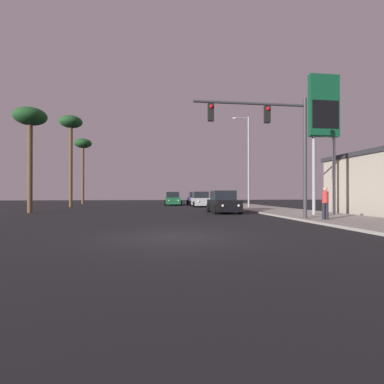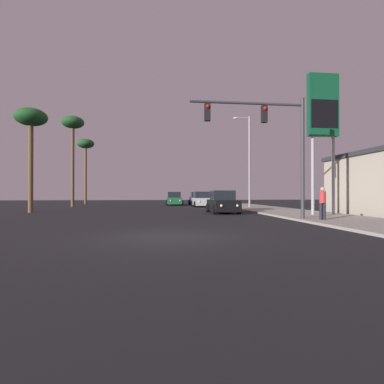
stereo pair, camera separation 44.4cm
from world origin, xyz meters
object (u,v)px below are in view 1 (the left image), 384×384
at_px(car_green, 173,199).
at_px(street_lamp, 247,157).
at_px(pedestrian_on_sidewalk, 325,202).
at_px(palm_tree_far, 83,147).
at_px(car_blue, 196,199).
at_px(gas_station_sign, 324,114).
at_px(car_silver, 200,200).
at_px(car_black, 223,203).
at_px(palm_tree_mid, 71,128).
at_px(traffic_light_mast, 275,133).
at_px(palm_tree_near, 30,122).

bearing_deg(car_green, street_lamp, 128.30).
distance_m(pedestrian_on_sidewalk, palm_tree_far, 35.74).
xyz_separation_m(car_blue, gas_station_sign, (5.34, -20.21, 5.86)).
height_order(car_silver, palm_tree_far, palm_tree_far).
xyz_separation_m(car_blue, street_lamp, (3.79, -9.42, 4.36)).
bearing_deg(gas_station_sign, car_black, 144.15).
bearing_deg(car_black, palm_tree_mid, -39.47).
distance_m(car_blue, palm_tree_mid, 16.91).
bearing_deg(palm_tree_mid, street_lamp, -16.40).
height_order(traffic_light_mast, palm_tree_far, palm_tree_far).
relative_size(car_green, traffic_light_mast, 0.67).
relative_size(car_silver, palm_tree_mid, 0.43).
bearing_deg(street_lamp, car_green, 126.26).
bearing_deg(traffic_light_mast, car_black, 99.75).
distance_m(pedestrian_on_sidewalk, palm_tree_mid, 27.53).
bearing_deg(palm_tree_near, car_silver, 31.70).
xyz_separation_m(car_silver, street_lamp, (4.02, -4.34, 4.36)).
height_order(gas_station_sign, palm_tree_mid, palm_tree_mid).
distance_m(car_silver, palm_tree_mid, 16.25).
relative_size(car_black, gas_station_sign, 0.48).
bearing_deg(palm_tree_far, car_blue, -21.20).
height_order(gas_station_sign, palm_tree_far, palm_tree_far).
bearing_deg(car_black, palm_tree_far, -54.67).
bearing_deg(palm_tree_mid, gas_station_sign, -39.29).
relative_size(palm_tree_mid, palm_tree_near, 1.25).
bearing_deg(pedestrian_on_sidewalk, street_lamp, 87.54).
bearing_deg(street_lamp, gas_station_sign, -81.83).
relative_size(street_lamp, palm_tree_mid, 0.90).
relative_size(car_silver, palm_tree_near, 0.54).
bearing_deg(car_green, palm_tree_mid, 21.00).
xyz_separation_m(street_lamp, gas_station_sign, (1.55, -10.79, 1.50)).
xyz_separation_m(street_lamp, palm_tree_mid, (-18.18, 5.35, 3.55)).
bearing_deg(car_blue, gas_station_sign, 106.92).
height_order(car_green, pedestrian_on_sidewalk, pedestrian_on_sidewalk).
bearing_deg(traffic_light_mast, car_silver, 93.51).
xyz_separation_m(traffic_light_mast, palm_tree_far, (-16.17, 28.85, 3.39)).
relative_size(traffic_light_mast, palm_tree_far, 0.70).
bearing_deg(car_silver, palm_tree_mid, -4.18).
relative_size(car_black, car_blue, 1.00).
xyz_separation_m(car_green, street_lamp, (6.79, -9.26, 4.36)).
xyz_separation_m(car_silver, car_blue, (0.23, 5.07, 0.00)).
relative_size(traffic_light_mast, street_lamp, 0.72).
distance_m(car_black, palm_tree_near, 15.88).
relative_size(car_green, palm_tree_far, 0.47).
relative_size(car_green, gas_station_sign, 0.48).
relative_size(palm_tree_far, palm_tree_mid, 0.93).
xyz_separation_m(gas_station_sign, pedestrian_on_sidewalk, (-2.17, -3.63, -5.58)).
bearing_deg(car_blue, street_lamp, 114.05).
relative_size(car_green, car_black, 1.00).
height_order(car_black, traffic_light_mast, traffic_light_mast).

